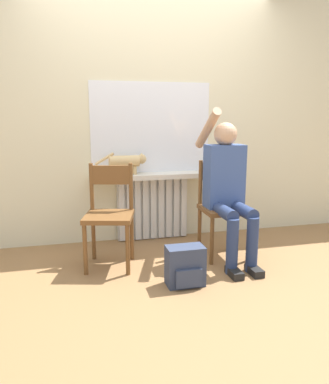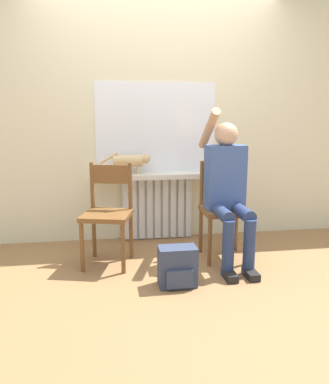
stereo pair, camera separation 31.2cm
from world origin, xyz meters
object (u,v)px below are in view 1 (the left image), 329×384
person (228,184)px  chair_left (110,213)px  backpack (185,266)px  cat (127,161)px  chair_right (222,206)px

person → chair_left: bearing=174.2°
chair_left → person: 1.08m
person → backpack: 0.88m
person → cat: size_ratio=2.64×
chair_left → chair_right: same height
backpack → cat: bearing=103.9°
chair_right → person: (-0.00, -0.11, 0.23)m
chair_right → backpack: 0.83m
chair_left → person: size_ratio=0.65×
chair_right → person: size_ratio=0.65×
chair_left → chair_right: bearing=14.8°
chair_right → person: 0.25m
chair_left → cat: 0.72m
person → backpack: person is taller
chair_left → cat: size_ratio=1.71×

